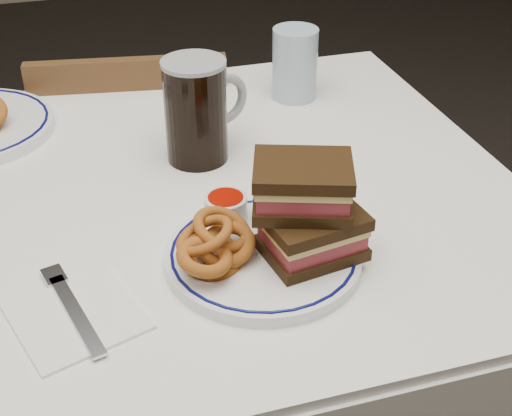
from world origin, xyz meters
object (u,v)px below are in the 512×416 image
object	(u,v)px
beer_mug	(198,110)
chair_far	(143,197)
reuben_sandwich	(307,210)
main_plate	(263,255)

from	to	relation	value
beer_mug	chair_far	bearing A→B (deg)	98.01
chair_far	reuben_sandwich	size ratio (longest dim) A/B	5.53
main_plate	reuben_sandwich	xyz separation A→B (m)	(0.05, -0.01, 0.07)
chair_far	main_plate	world-z (taller)	chair_far
main_plate	chair_far	bearing A→B (deg)	96.14
chair_far	main_plate	bearing A→B (deg)	-83.86
chair_far	beer_mug	bearing A→B (deg)	-81.99
chair_far	main_plate	distance (m)	0.76
main_plate	beer_mug	xyz separation A→B (m)	(-0.02, 0.29, 0.07)
beer_mug	reuben_sandwich	bearing A→B (deg)	-76.97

